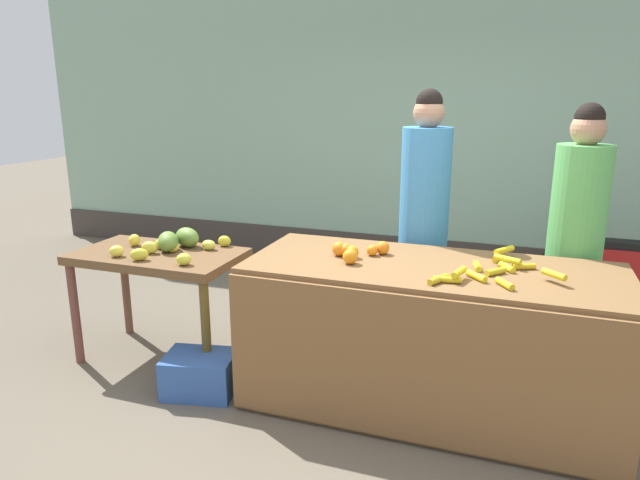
% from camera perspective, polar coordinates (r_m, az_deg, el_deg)
% --- Properties ---
extents(ground_plane, '(24.00, 24.00, 0.00)m').
position_cam_1_polar(ground_plane, '(3.77, 4.63, -15.15)').
color(ground_plane, '#665B4C').
extents(market_wall_back, '(9.62, 0.23, 3.51)m').
position_cam_1_polar(market_wall_back, '(6.01, 12.13, 12.98)').
color(market_wall_back, '#8CB299').
rests_on(market_wall_back, ground).
extents(fruit_stall_counter, '(2.17, 0.91, 0.90)m').
position_cam_1_polar(fruit_stall_counter, '(3.49, 10.91, -9.69)').
color(fruit_stall_counter, brown).
rests_on(fruit_stall_counter, ground).
extents(side_table_wooden, '(1.15, 0.65, 0.80)m').
position_cam_1_polar(side_table_wooden, '(4.11, -16.03, -2.62)').
color(side_table_wooden, brown).
rests_on(side_table_wooden, ground).
extents(banana_bunch_pile, '(0.69, 0.75, 0.07)m').
position_cam_1_polar(banana_bunch_pile, '(3.27, 17.01, -2.80)').
color(banana_bunch_pile, gold).
rests_on(banana_bunch_pile, fruit_stall_counter).
extents(orange_pile, '(0.33, 0.35, 0.09)m').
position_cam_1_polar(orange_pile, '(3.43, 3.61, -1.12)').
color(orange_pile, orange).
rests_on(orange_pile, fruit_stall_counter).
extents(mango_papaya_pile, '(0.73, 0.60, 0.14)m').
position_cam_1_polar(mango_papaya_pile, '(4.08, -14.73, -0.25)').
color(mango_papaya_pile, yellow).
rests_on(mango_papaya_pile, side_table_wooden).
extents(vendor_woman_blue_shirt, '(0.34, 0.34, 1.90)m').
position_cam_1_polar(vendor_woman_blue_shirt, '(4.01, 10.42, 1.31)').
color(vendor_woman_blue_shirt, '#33333D').
rests_on(vendor_woman_blue_shirt, ground).
extents(vendor_woman_green_shirt, '(0.34, 0.34, 1.82)m').
position_cam_1_polar(vendor_woman_green_shirt, '(3.95, 24.34, -0.63)').
color(vendor_woman_green_shirt, '#33333D').
rests_on(vendor_woman_green_shirt, ground).
extents(parked_motorcycle, '(1.60, 0.18, 0.88)m').
position_cam_1_polar(parked_motorcycle, '(5.28, 29.25, -3.38)').
color(parked_motorcycle, black).
rests_on(parked_motorcycle, ground).
extents(produce_crate, '(0.50, 0.41, 0.26)m').
position_cam_1_polar(produce_crate, '(3.78, -12.03, -13.13)').
color(produce_crate, '#3359A5').
rests_on(produce_crate, ground).
extents(produce_sack, '(0.43, 0.39, 0.49)m').
position_cam_1_polar(produce_sack, '(4.45, -1.58, -6.71)').
color(produce_sack, tan).
rests_on(produce_sack, ground).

